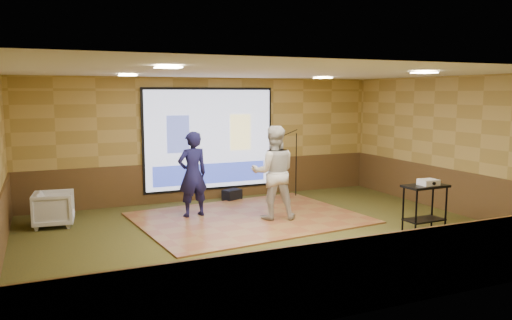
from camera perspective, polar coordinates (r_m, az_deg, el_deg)
name	(u,v)px	position (r m, az deg, el deg)	size (l,w,h in m)	color
ground	(269,234)	(9.44, 1.45, -8.50)	(9.00, 9.00, 0.00)	#363D1B
room_shell	(269,123)	(9.08, 1.49, 4.30)	(9.04, 7.04, 3.02)	tan
wainscot_back	(210,180)	(12.49, -5.31, -2.29)	(9.00, 0.04, 0.95)	#513A1B
wainscot_front	(389,270)	(6.46, 14.92, -12.07)	(9.00, 0.04, 0.95)	#513A1B
wainscot_right	(452,191)	(11.88, 21.47, -3.31)	(0.04, 7.00, 0.95)	#513A1B
projector_screen	(210,140)	(12.32, -5.30, 2.27)	(3.32, 0.06, 2.52)	black
downlight_nw	(128,75)	(10.15, -14.46, 9.36)	(0.32, 0.32, 0.02)	#FFE8BF
downlight_ne	(323,78)	(11.69, 7.64, 9.28)	(0.32, 0.32, 0.02)	#FFE8BF
downlight_sw	(168,67)	(6.91, -10.00, 10.39)	(0.32, 0.32, 0.02)	#FFE8BF
downlight_se	(424,73)	(9.03, 18.67, 9.44)	(0.32, 0.32, 0.02)	#FFE8BF
dance_floor	(249,218)	(10.58, -0.80, -6.63)	(4.49, 3.42, 0.03)	olive
player_left	(193,174)	(10.57, -7.26, -1.61)	(0.66, 0.43, 1.80)	#171645
player_right	(274,173)	(10.28, 2.02, -1.44)	(0.94, 0.73, 1.94)	beige
av_table	(425,199)	(10.04, 18.74, -4.30)	(0.85, 0.45, 0.90)	black
projector	(428,182)	(9.98, 19.10, -2.41)	(0.33, 0.28, 0.11)	white
mic_stand	(294,178)	(12.68, 4.37, -2.04)	(0.69, 0.28, 1.75)	black
banquet_chair	(54,209)	(10.70, -22.09, -5.20)	(0.74, 0.77, 0.70)	gray
duffel_bag	(232,195)	(12.32, -2.76, -4.01)	(0.44, 0.29, 0.27)	black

